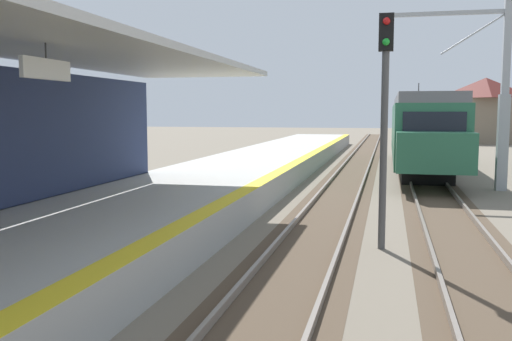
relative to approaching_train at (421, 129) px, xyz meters
name	(u,v)px	position (x,y,z in m)	size (l,w,h in m)	color
station_platform	(162,206)	(-7.80, -16.47, -1.73)	(5.00, 80.00, 0.91)	#A8A8A3
track_pair_nearest_platform	(333,204)	(-3.40, -12.47, -2.13)	(2.34, 120.00, 0.16)	#4C3D2D
track_pair_middle	(441,208)	(0.00, -12.47, -2.13)	(2.34, 120.00, 0.16)	#4C3D2D
approaching_train	(421,129)	(0.00, 0.00, 0.00)	(2.93, 19.60, 4.76)	#286647
rail_signal_post	(385,107)	(-1.78, -18.24, 1.02)	(0.32, 0.34, 5.20)	#4C4C4C
catenary_pylon_far_side	(496,98)	(2.36, -7.42, 1.43)	(5.00, 0.40, 7.50)	#9EA3A8
distant_trackside_house	(485,109)	(7.53, 28.67, 1.16)	(6.60, 5.28, 6.40)	#7F705B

